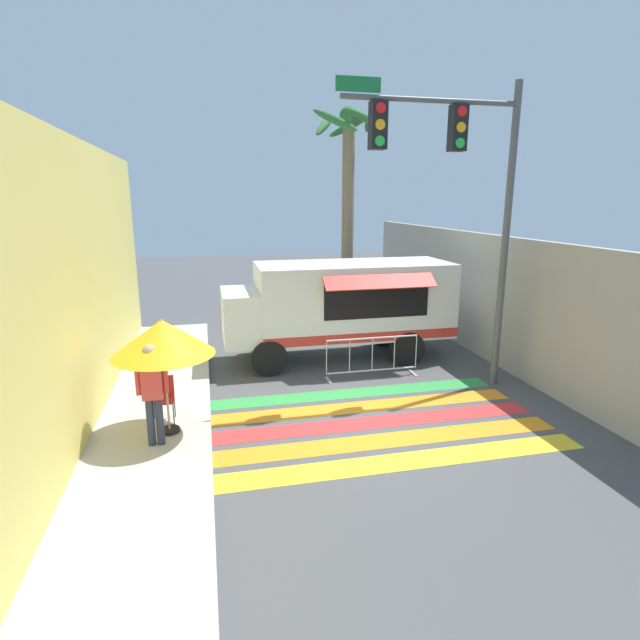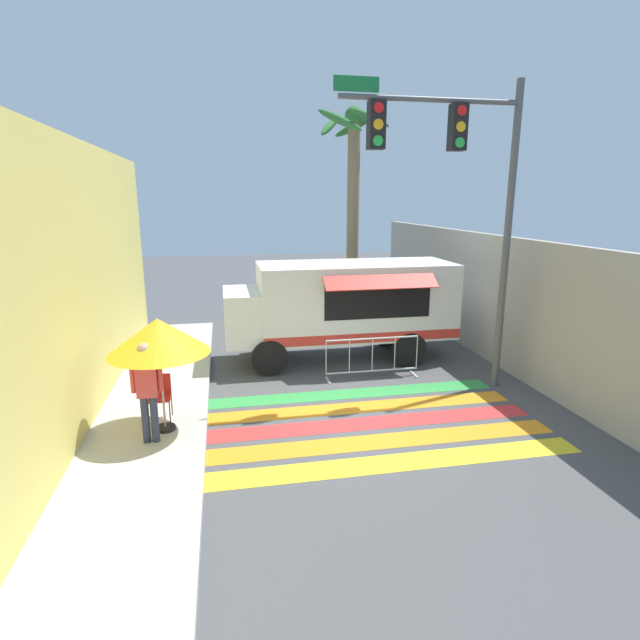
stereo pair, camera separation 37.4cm
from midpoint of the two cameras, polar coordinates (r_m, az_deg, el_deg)
ground_plane at (r=10.15m, az=6.66°, el=-11.01°), size 60.00×60.00×0.00m
sidewalk_left at (r=10.01m, az=-24.70°, el=-12.22°), size 4.40×16.00×0.13m
building_left_facade at (r=9.24m, az=-26.41°, el=2.46°), size 0.25×16.00×5.31m
concrete_wall_right at (r=14.00m, az=19.86°, el=2.32°), size 0.20×16.00×3.32m
crosswalk_painted at (r=9.94m, az=7.11°, el=-11.57°), size 6.40×3.60×0.01m
food_truck at (r=13.20m, az=2.92°, el=1.92°), size 5.99×2.50×2.59m
traffic_signal_pole at (r=11.13m, az=16.61°, el=15.47°), size 3.98×0.29×6.60m
patio_umbrella at (r=9.07m, az=-16.89°, el=-1.81°), size 1.77×1.77×2.09m
folding_chair at (r=9.97m, az=-16.81°, el=-7.98°), size 0.41×0.41×0.86m
vendor_person at (r=8.91m, az=-18.01°, el=-7.19°), size 0.53×0.24×1.78m
barricade_front at (r=12.08m, az=6.87°, el=-4.35°), size 2.29×0.44×1.01m
palm_tree at (r=16.59m, az=4.44°, el=14.90°), size 2.33×2.43×7.03m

